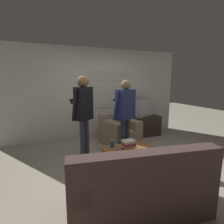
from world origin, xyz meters
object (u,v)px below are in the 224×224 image
Objects in this scene: armchair_beige at (119,132)px; soda_can at (112,144)px; couch_blue at (138,187)px; coffee_table at (131,151)px; person_right_standing at (125,109)px; tv at (144,108)px; book_stack at (129,145)px; spare_remote at (120,154)px; person_left_standing at (83,108)px.

armchair_beige is 8.22× the size of soda_can.
couch_blue is 1.92× the size of coffee_table.
soda_can is at bearing -164.03° from person_right_standing.
tv is (1.02, 0.44, 0.51)m from armchair_beige.
book_stack is 1.84× the size of spare_remote.
couch_blue is 1.89m from person_left_standing.
person_left_standing is at bearing 107.91° from couch_blue.
soda_can is at bearing 92.71° from couch_blue.
person_right_standing reaches higher than tv.
person_right_standing is at bearing 64.07° from armchair_beige.
person_left_standing reaches higher than tv.
spare_remote is at bearing 55.37° from armchair_beige.
coffee_table is (0.38, 0.94, 0.06)m from couch_blue.
armchair_beige is 1.05m from person_right_standing.
couch_blue is at bearing 34.28° from tv.
person_right_standing is 1.12m from spare_remote.
book_stack reaches higher than coffee_table.
spare_remote reaches higher than coffee_table.
person_right_standing reaches higher than book_stack.
soda_can is (0.10, 1.14, 0.16)m from couch_blue.
book_stack is (-0.27, -0.72, -0.52)m from person_right_standing.
tv is at bearing 37.49° from spare_remote.
couch_blue is 0.79m from spare_remote.
couch_blue is 13.34× the size of spare_remote.
armchair_beige is 0.62× the size of person_right_standing.
coffee_table is 2.33m from tv.
couch_blue is at bearing -108.99° from book_stack.
coffee_table is 0.19m from book_stack.
tv is 2.62m from spare_remote.
tv is (1.39, 1.82, 0.45)m from coffee_table.
armchair_beige is 1.54m from book_stack.
person_right_standing is at bearing 47.78° from spare_remote.
couch_blue is 2.79× the size of tv.
tv is at bearing 52.08° from book_stack.
coffee_table is 0.54× the size of person_left_standing.
book_stack is at bearing 60.84° from armchair_beige.
coffee_table is at bearing -36.33° from soda_can.
soda_can is 0.37m from spare_remote.
spare_remote is at bearing -150.01° from coffee_table.
couch_blue is at bearing 60.23° from armchair_beige.
tv is 0.39× the size of person_right_standing.
book_stack is at bearing -92.10° from person_left_standing.
armchair_beige is at bearing 60.98° from soda_can.
person_left_standing is (-1.05, -0.62, 0.77)m from armchair_beige.
tv is 2.42m from book_stack.
couch_blue reaches higher than armchair_beige.
couch_blue is 1.09× the size of person_right_standing.
person_left_standing is 13.84× the size of soda_can.
armchair_beige is 1.60× the size of tv.
book_stack is (0.30, 0.86, 0.21)m from couch_blue.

